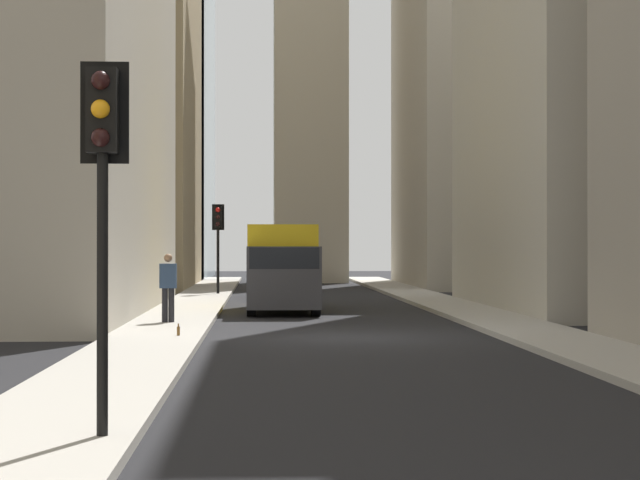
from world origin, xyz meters
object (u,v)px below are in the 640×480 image
Objects in this scene: traffic_light_midblock at (218,228)px; discarded_bottle at (178,331)px; sedan_silver at (278,282)px; traffic_light_foreground at (102,159)px; pedestrian at (168,285)px; delivery_truck at (282,267)px.

traffic_light_midblock reaches higher than discarded_bottle.
sedan_silver is 33.63m from traffic_light_foreground.
pedestrian is at bearing 177.96° from traffic_light_midblock.
traffic_light_midblock is at bearing 70.45° from sedan_silver.
sedan_silver reaches higher than discarded_bottle.
delivery_truck is 9.70m from sedan_silver.
discarded_bottle is at bearing 0.83° from traffic_light_foreground.
discarded_bottle is (-4.32, -0.60, -0.88)m from pedestrian.
delivery_truck reaches higher than sedan_silver.
sedan_silver is at bearing -4.03° from traffic_light_foreground.
sedan_silver is at bearing -10.91° from pedestrian.
sedan_silver is at bearing -7.02° from discarded_bottle.
traffic_light_foreground is 2.21× the size of pedestrian.
delivery_truck reaches higher than discarded_bottle.
delivery_truck is 1.61× the size of traffic_light_foreground.
traffic_light_midblock reaches higher than delivery_truck.
traffic_light_foreground is at bearing 175.97° from sedan_silver.
traffic_light_foreground is 34.36m from traffic_light_midblock.
traffic_light_midblock is at bearing 0.29° from traffic_light_foreground.
traffic_light_foreground reaches higher than pedestrian.
traffic_light_foreground is (-23.79, 2.36, 1.62)m from delivery_truck.
traffic_light_midblock is 21.70m from discarded_bottle.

